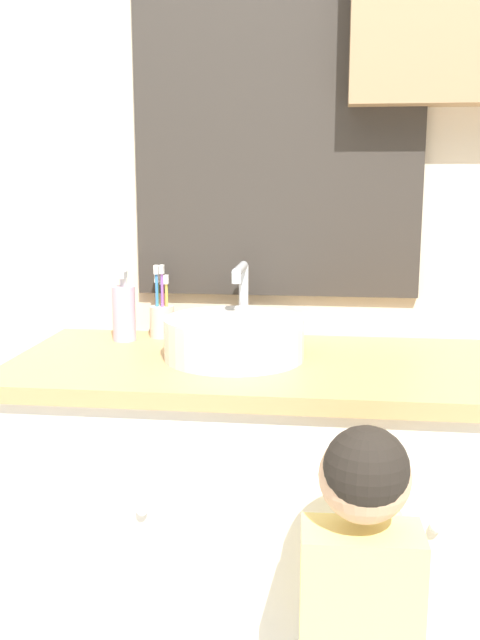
% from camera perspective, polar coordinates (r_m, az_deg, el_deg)
% --- Properties ---
extents(wall_back, '(3.20, 0.18, 2.50)m').
position_cam_1_polar(wall_back, '(1.83, 5.76, 11.67)').
color(wall_back, beige).
rests_on(wall_back, ground_plane).
extents(vanity_counter, '(1.26, 0.54, 0.88)m').
position_cam_1_polar(vanity_counter, '(1.75, 4.10, -17.35)').
color(vanity_counter, silver).
rests_on(vanity_counter, ground_plane).
extents(sink_basin, '(0.31, 0.37, 0.20)m').
position_cam_1_polar(sink_basin, '(1.60, -0.37, -1.30)').
color(sink_basin, silver).
rests_on(sink_basin, vanity_counter).
extents(toothbrush_holder, '(0.06, 0.06, 0.19)m').
position_cam_1_polar(toothbrush_holder, '(1.82, -6.26, 0.22)').
color(toothbrush_holder, beige).
rests_on(toothbrush_holder, vanity_counter).
extents(soap_dispenser, '(0.06, 0.06, 0.17)m').
position_cam_1_polar(soap_dispenser, '(1.79, -9.27, 0.62)').
color(soap_dispenser, '#CCA3BC').
rests_on(soap_dispenser, vanity_counter).
extents(child_figure, '(0.21, 0.44, 0.89)m').
position_cam_1_polar(child_figure, '(1.34, 9.58, -23.40)').
color(child_figure, slate).
rests_on(child_figure, ground_plane).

